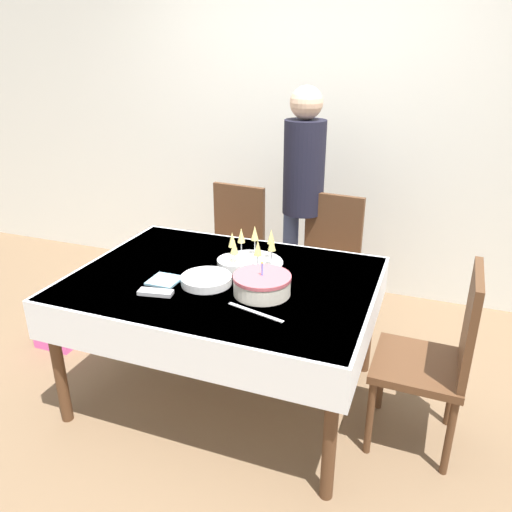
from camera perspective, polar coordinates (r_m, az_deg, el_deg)
name	(u,v)px	position (r m, az deg, el deg)	size (l,w,h in m)	color
ground_plane	(226,392)	(3.01, -3.40, -15.27)	(12.00, 12.00, 0.00)	brown
wall_back	(310,119)	(3.98, 6.20, 15.32)	(8.00, 0.05, 2.70)	silver
dining_table	(224,294)	(2.67, -3.71, -4.38)	(1.57, 1.17, 0.74)	white
dining_chair_far_left	(232,247)	(3.59, -2.72, 1.00)	(0.46, 0.46, 0.96)	#51331E
dining_chair_far_right	(327,261)	(3.40, 8.08, -0.53)	(0.46, 0.46, 0.96)	#51331E
dining_chair_right_end	(439,354)	(2.53, 20.20, -10.43)	(0.43, 0.43, 0.96)	#51331E
birthday_cake	(262,284)	(2.43, 0.69, -3.28)	(0.28, 0.28, 0.17)	silver
champagne_tray	(251,250)	(2.76, -0.52, 0.74)	(0.36, 0.36, 0.18)	silver
plate_stack_main	(206,280)	(2.55, -5.69, -2.73)	(0.26, 0.26, 0.04)	white
plate_stack_dessert	(235,263)	(2.73, -2.37, -0.84)	(0.20, 0.20, 0.05)	white
cake_knife	(255,312)	(2.28, -0.06, -6.44)	(0.29, 0.10, 0.00)	silver
fork_pile	(156,292)	(2.48, -11.41, -4.11)	(0.18, 0.09, 0.02)	silver
napkin_pile	(164,280)	(2.61, -10.43, -2.77)	(0.15, 0.15, 0.01)	#8CC6E0
person_standing	(303,185)	(3.45, 5.43, 8.05)	(0.28, 0.28, 1.64)	#3F4C72
gift_bag	(56,330)	(3.61, -21.91, -7.90)	(0.26, 0.16, 0.23)	#E559B2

